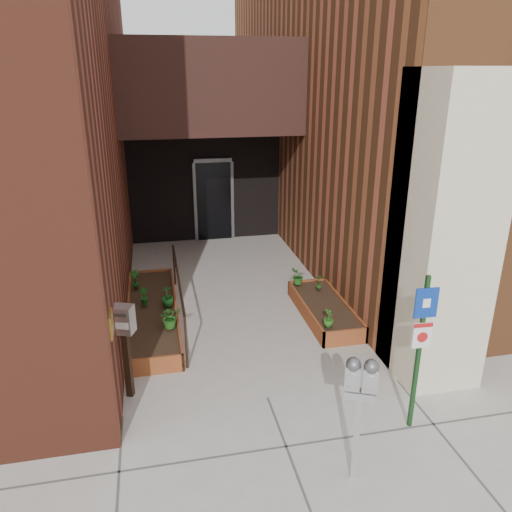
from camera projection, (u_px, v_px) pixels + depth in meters
ground at (268, 398)px, 7.06m from camera, size 80.00×80.00×0.00m
architecture at (194, 41)px, 11.60m from camera, size 20.00×14.60×10.00m
planter_left at (153, 314)px, 9.19m from camera, size 0.90×3.60×0.30m
planter_right at (324, 310)px, 9.34m from camera, size 0.80×2.20×0.30m
handrail at (178, 282)px, 9.03m from camera, size 0.04×3.34×0.90m
parking_meter at (361, 388)px, 5.27m from camera, size 0.36×0.25×1.56m
sign_post at (421, 338)px, 6.05m from camera, size 0.29×0.07×2.12m
payment_dropbox at (124, 332)px, 6.77m from camera, size 0.34×0.29×1.41m
shrub_left_a at (170, 317)px, 8.31m from camera, size 0.41×0.41×0.39m
shrub_left_b at (144, 296)px, 9.14m from camera, size 0.24×0.24×0.32m
shrub_left_c at (167, 296)px, 9.09m from camera, size 0.29×0.29×0.39m
shrub_left_d at (135, 279)px, 9.80m from camera, size 0.29×0.29×0.39m
shrub_right_a at (329, 318)px, 8.35m from camera, size 0.25×0.25×0.32m
shrub_right_b at (319, 282)px, 9.74m from camera, size 0.22×0.22×0.33m
shrub_right_c at (298, 277)px, 10.00m from camera, size 0.41×0.41×0.33m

